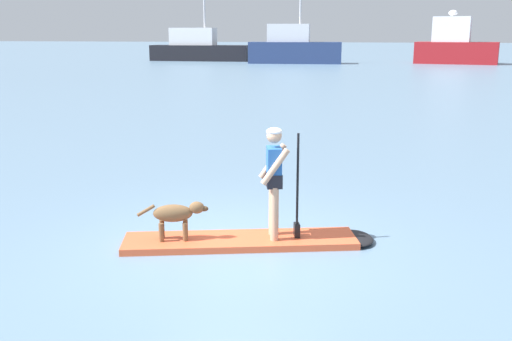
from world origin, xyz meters
The scene contains 7 objects.
ground_plane centered at (0.00, 0.00, 0.00)m, with size 400.00×400.00×0.00m, color slate.
paddleboard centered at (0.22, 0.07, 0.05)m, with size 3.78×1.85×0.10m.
person_paddler centered at (0.49, 0.16, 1.05)m, with size 0.67×0.57×1.65m.
dog centered at (-0.89, -0.28, 0.49)m, with size 1.01×0.41×0.57m.
moored_boat_outer centered at (-20.15, 56.45, 1.39)m, with size 11.33×3.28×9.77m.
moored_boat_starboard centered at (-8.58, 53.15, 1.56)m, with size 9.77×3.78×11.04m.
moored_boat_far_starboard centered at (7.67, 56.48, 1.78)m, with size 8.57×4.84×5.37m.
Camera 1 is at (2.16, -7.93, 3.06)m, focal length 40.97 mm.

